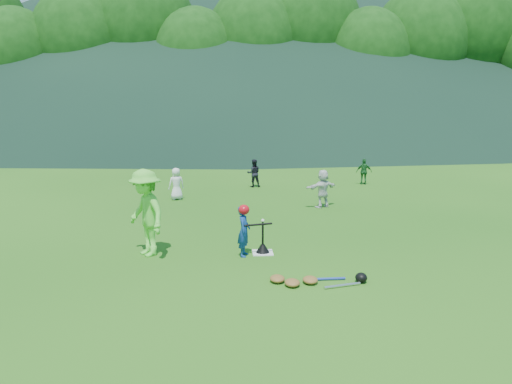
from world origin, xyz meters
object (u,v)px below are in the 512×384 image
adult_coach (146,213)px  fielder_d (323,189)px  fielder_b (254,173)px  fielder_c (364,172)px  fielder_a (176,184)px  batting_tee (263,247)px  batter_child (244,231)px  home_plate (263,253)px  equipment_pile (310,280)px

adult_coach → fielder_d: size_ratio=1.59×
fielder_b → fielder_d: size_ratio=0.90×
adult_coach → fielder_b: adult_coach is taller
fielder_c → fielder_d: (-2.42, -4.05, 0.08)m
adult_coach → fielder_a: size_ratio=1.76×
fielder_d → batting_tee: fielder_d is taller
batting_tee → batter_child: bearing=-158.2°
home_plate → adult_coach: adult_coach is taller
home_plate → batter_child: batter_child is taller
adult_coach → home_plate: bearing=53.4°
fielder_c → batting_tee: 9.78m
fielder_a → fielder_c: (7.09, 2.56, -0.03)m
adult_coach → fielder_c: adult_coach is taller
batter_child → fielder_d: fielder_d is taller
adult_coach → batting_tee: (2.52, -0.02, -0.81)m
fielder_b → batting_tee: (-0.26, -8.30, -0.40)m
batting_tee → equipment_pile: size_ratio=0.38×
fielder_d → equipment_pile: (-1.46, -6.44, -0.53)m
fielder_d → batting_tee: (-2.20, -4.56, -0.46)m
adult_coach → fielder_b: size_ratio=1.77×
fielder_c → fielder_d: fielder_d is taller
batter_child → fielder_a: 6.54m
fielder_a → fielder_d: bearing=141.3°
home_plate → fielder_c: size_ratio=0.44×
equipment_pile → fielder_b: bearing=92.7°
fielder_d → batting_tee: size_ratio=1.75×
fielder_c → batter_child: bearing=69.1°
fielder_b → fielder_c: size_ratio=1.05×
adult_coach → fielder_d: 6.56m
batter_child → fielder_d: bearing=-16.7°
batting_tee → fielder_a: bearing=112.2°
fielder_d → equipment_pile: 6.62m
batter_child → fielder_d: (2.62, 4.73, 0.04)m
batter_child → fielder_a: bearing=30.6°
fielder_a → batting_tee: bearing=91.2°
batter_child → fielder_a: size_ratio=1.03×
batter_child → fielder_b: 8.49m
home_plate → adult_coach: (-2.52, 0.02, 0.93)m
adult_coach → fielder_c: size_ratio=1.85×
fielder_a → batter_child: bearing=87.2°
home_plate → fielder_a: fielder_a is taller
fielder_b → batting_tee: fielder_b is taller
fielder_c → fielder_d: size_ratio=0.86×
batting_tee → fielder_c: bearing=61.7°
batter_child → batting_tee: size_ratio=1.63×
home_plate → fielder_b: size_ratio=0.42×
home_plate → batting_tee: size_ratio=0.66×
fielder_b → adult_coach: bearing=66.0°
batter_child → fielder_b: bearing=7.8°
fielder_a → batting_tee: size_ratio=1.58×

